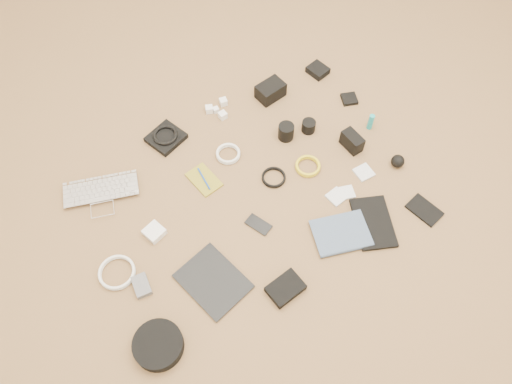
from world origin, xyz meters
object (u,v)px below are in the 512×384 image
dslr_camera (271,91)px  headphone_case (158,345)px  laptop (102,199)px  phone (258,225)px  tablet (213,281)px  paperback (348,252)px

dslr_camera → headphone_case: 1.27m
laptop → dslr_camera: 0.93m
dslr_camera → phone: dslr_camera is taller
dslr_camera → tablet: 0.98m
laptop → headphone_case: size_ratio=1.74×
phone → tablet: bearing=180.0°
tablet → phone: 0.30m
laptop → tablet: bearing=-49.9°
laptop → paperback: (0.73, -0.74, -0.00)m
dslr_camera → paperback: size_ratio=0.58×
laptop → paperback: 1.04m
tablet → paperback: (0.51, -0.18, 0.01)m
headphone_case → paperback: headphone_case is taller
tablet → headphone_case: size_ratio=1.43×
phone → headphone_case: (-0.57, -0.23, 0.02)m
headphone_case → phone: bearing=22.2°
headphone_case → paperback: bearing=-4.5°
paperback → dslr_camera: bearing=5.8°
dslr_camera → phone: 0.71m
headphone_case → tablet: bearing=21.7°
laptop → headphone_case: headphone_case is taller
phone → paperback: (0.23, -0.29, 0.01)m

